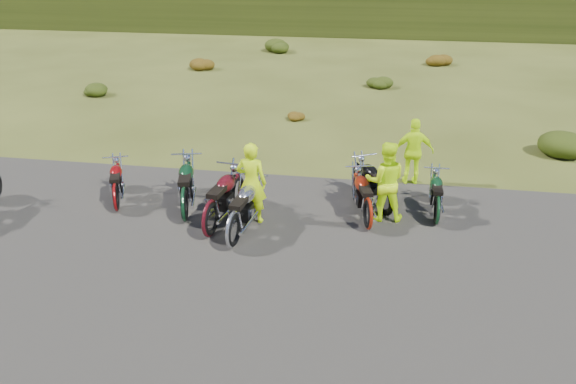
# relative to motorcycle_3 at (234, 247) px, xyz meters

# --- Properties ---
(ground) EXTENTS (300.00, 300.00, 0.00)m
(ground) POSITION_rel_motorcycle_3_xyz_m (0.24, 0.00, 0.00)
(ground) COLOR #3C4316
(ground) RESTS_ON ground
(gravel_pad) EXTENTS (20.00, 12.00, 0.04)m
(gravel_pad) POSITION_rel_motorcycle_3_xyz_m (0.24, -2.00, 0.00)
(gravel_pad) COLOR black
(gravel_pad) RESTS_ON ground
(hill_slope) EXTENTS (300.00, 45.97, 9.37)m
(hill_slope) POSITION_rel_motorcycle_3_xyz_m (0.24, 50.00, 0.00)
(hill_slope) COLOR #2E3B13
(hill_slope) RESTS_ON ground
(shrub_1) EXTENTS (1.03, 1.03, 0.61)m
(shrub_1) POSITION_rel_motorcycle_3_xyz_m (-8.86, 11.30, 0.31)
(shrub_1) COLOR #26370D
(shrub_1) RESTS_ON ground
(shrub_2) EXTENTS (1.30, 1.30, 0.77)m
(shrub_2) POSITION_rel_motorcycle_3_xyz_m (-5.96, 16.60, 0.38)
(shrub_2) COLOR #68340D
(shrub_2) RESTS_ON ground
(shrub_3) EXTENTS (1.56, 1.56, 0.92)m
(shrub_3) POSITION_rel_motorcycle_3_xyz_m (-3.06, 21.90, 0.46)
(shrub_3) COLOR #26370D
(shrub_3) RESTS_ON ground
(shrub_4) EXTENTS (0.77, 0.77, 0.45)m
(shrub_4) POSITION_rel_motorcycle_3_xyz_m (-0.16, 9.20, 0.23)
(shrub_4) COLOR #68340D
(shrub_4) RESTS_ON ground
(shrub_5) EXTENTS (1.03, 1.03, 0.61)m
(shrub_5) POSITION_rel_motorcycle_3_xyz_m (2.74, 14.50, 0.31)
(shrub_5) COLOR #26370D
(shrub_5) RESTS_ON ground
(shrub_6) EXTENTS (1.30, 1.30, 0.77)m
(shrub_6) POSITION_rel_motorcycle_3_xyz_m (5.64, 19.80, 0.38)
(shrub_6) COLOR #68340D
(shrub_6) RESTS_ON ground
(shrub_7) EXTENTS (1.56, 1.56, 0.92)m
(shrub_7) POSITION_rel_motorcycle_3_xyz_m (8.54, 7.10, 0.46)
(shrub_7) COLOR #26370D
(shrub_7) RESTS_ON ground
(motorcycle_1) EXTENTS (1.29, 2.01, 1.00)m
(motorcycle_1) POSITION_rel_motorcycle_3_xyz_m (-3.17, 1.21, 0.00)
(motorcycle_1) COLOR maroon
(motorcycle_1) RESTS_ON ground
(motorcycle_2) EXTENTS (1.30, 2.40, 1.19)m
(motorcycle_2) POSITION_rel_motorcycle_3_xyz_m (-1.40, 0.98, 0.00)
(motorcycle_2) COLOR black
(motorcycle_2) RESTS_ON ground
(motorcycle_3) EXTENTS (0.99, 2.32, 1.18)m
(motorcycle_3) POSITION_rel_motorcycle_3_xyz_m (0.00, 0.00, 0.00)
(motorcycle_3) COLOR #9A9B9F
(motorcycle_3) RESTS_ON ground
(motorcycle_4) EXTENTS (1.07, 2.42, 1.23)m
(motorcycle_4) POSITION_rel_motorcycle_3_xyz_m (-0.60, 0.39, 0.00)
(motorcycle_4) COLOR #480C13
(motorcycle_4) RESTS_ON ground
(motorcycle_5) EXTENTS (1.63, 2.19, 1.10)m
(motorcycle_5) POSITION_rel_motorcycle_3_xyz_m (3.11, 2.03, 0.00)
(motorcycle_5) COLOR black
(motorcycle_5) RESTS_ON ground
(motorcycle_6) EXTENTS (1.17, 2.16, 1.08)m
(motorcycle_6) POSITION_rel_motorcycle_3_xyz_m (2.74, 1.28, 0.00)
(motorcycle_6) COLOR maroon
(motorcycle_6) RESTS_ON ground
(motorcycle_7) EXTENTS (0.62, 1.87, 0.98)m
(motorcycle_7) POSITION_rel_motorcycle_3_xyz_m (4.27, 1.77, 0.00)
(motorcycle_7) COLOR black
(motorcycle_7) RESTS_ON ground
(person_middle) EXTENTS (0.72, 0.49, 1.89)m
(person_middle) POSITION_rel_motorcycle_3_xyz_m (0.13, 1.22, 0.94)
(person_middle) COLOR #C0EA0C
(person_middle) RESTS_ON ground
(person_right_a) EXTENTS (0.95, 0.76, 1.86)m
(person_right_a) POSITION_rel_motorcycle_3_xyz_m (3.07, 1.84, 0.93)
(person_right_a) COLOR #C0EA0C
(person_right_a) RESTS_ON ground
(person_right_b) EXTENTS (1.07, 0.55, 1.76)m
(person_right_b) POSITION_rel_motorcycle_3_xyz_m (3.79, 4.06, 0.88)
(person_right_b) COLOR #C0EA0C
(person_right_b) RESTS_ON ground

